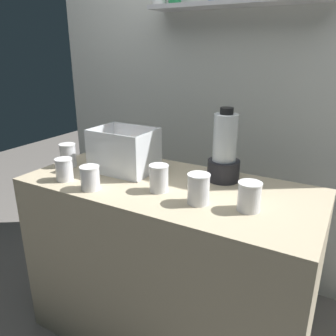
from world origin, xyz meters
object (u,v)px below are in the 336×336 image
Objects in this scene: juice_cup_orange_left at (64,171)px; juice_cup_orange_right at (159,180)px; carrot_display_bin at (125,158)px; juice_cup_pomegranate_far_right at (198,191)px; juice_cup_mango_far_left at (68,156)px; blender_pitcher at (224,152)px; juice_cup_beet_rightmost at (249,198)px; juice_cup_beet_middle at (90,179)px.

juice_cup_orange_right is (0.47, 0.11, 0.01)m from juice_cup_orange_left.
carrot_display_bin is 2.56× the size of juice_cup_orange_right.
juice_cup_pomegranate_far_right is (0.21, -0.03, 0.00)m from juice_cup_orange_right.
juice_cup_pomegranate_far_right is (0.50, -0.18, -0.01)m from carrot_display_bin.
juice_cup_mango_far_left is 0.21m from juice_cup_orange_left.
juice_cup_pomegranate_far_right reaches higher than juice_cup_orange_left.
blender_pitcher is 0.83m from juice_cup_mango_far_left.
juice_cup_mango_far_left is 1.07× the size of juice_cup_beet_rightmost.
juice_cup_beet_middle is at bearing -29.73° from juice_cup_mango_far_left.
juice_cup_mango_far_left is at bearing 130.15° from juice_cup_orange_left.
juice_cup_pomegranate_far_right is (0.67, 0.08, 0.01)m from juice_cup_orange_left.
juice_cup_orange_left is at bearing -49.85° from juice_cup_mango_far_left.
carrot_display_bin reaches higher than juice_cup_pomegranate_far_right.
juice_cup_pomegranate_far_right reaches higher than juice_cup_beet_rightmost.
juice_cup_orange_left is (-0.67, -0.38, -0.09)m from blender_pitcher.
juice_cup_orange_left is 0.89× the size of juice_cup_orange_right.
juice_cup_beet_rightmost reaches higher than juice_cup_orange_left.
juice_cup_beet_middle is 0.31m from juice_cup_orange_right.
carrot_display_bin is at bearing 93.10° from juice_cup_beet_middle.
blender_pitcher is 2.88× the size of juice_cup_orange_right.
juice_cup_beet_middle is at bearing -86.90° from carrot_display_bin.
juice_cup_mango_far_left reaches higher than juice_cup_orange_right.
juice_cup_orange_left is 0.19m from juice_cup_beet_middle.
carrot_display_bin reaches higher than juice_cup_orange_left.
juice_cup_orange_right is at bearing -178.59° from juice_cup_beet_rightmost.
juice_cup_beet_middle is 0.70m from juice_cup_beet_rightmost.
blender_pitcher is 0.64m from juice_cup_beet_middle.
blender_pitcher is 0.31m from juice_cup_pomegranate_far_right.
juice_cup_orange_right is (0.28, 0.14, 0.01)m from juice_cup_beet_middle.
juice_cup_beet_rightmost is (0.21, -0.26, -0.09)m from blender_pitcher.
blender_pitcher is (0.50, 0.12, 0.07)m from carrot_display_bin.
blender_pitcher is 3.00× the size of juice_cup_beet_rightmost.
blender_pitcher is at bearing 13.75° from carrot_display_bin.
juice_cup_mango_far_left is 1.15× the size of juice_cup_orange_left.
juice_cup_pomegranate_far_right is (0.49, 0.11, 0.01)m from juice_cup_beet_middle.
juice_cup_orange_left is 0.88m from juice_cup_beet_rightmost.
juice_cup_pomegranate_far_right is at bearing -168.83° from juice_cup_beet_rightmost.
juice_cup_orange_left is 0.93× the size of juice_cup_beet_rightmost.
juice_cup_mango_far_left is 1.01m from juice_cup_beet_rightmost.
juice_cup_beet_rightmost is (0.69, 0.15, 0.00)m from juice_cup_beet_middle.
blender_pitcher is at bearing 128.32° from juice_cup_beet_rightmost.
juice_cup_beet_rightmost is (1.00, -0.04, -0.01)m from juice_cup_mango_far_left.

